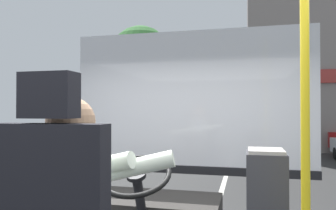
# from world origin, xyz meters

# --- Properties ---
(ground) EXTENTS (18.00, 44.00, 0.06)m
(ground) POSITION_xyz_m (0.00, 8.80, -0.02)
(ground) COLOR #2D2D2D
(bus_driver) EXTENTS (0.81, 0.57, 0.77)m
(bus_driver) POSITION_xyz_m (-0.19, -0.31, 1.51)
(bus_driver) COLOR #332D28
(bus_driver) RESTS_ON driver_seat
(handrail_pole) EXTENTS (0.04, 0.04, 2.17)m
(handrail_pole) POSITION_xyz_m (0.85, 0.06, 1.90)
(handrail_pole) COLOR yellow
(handrail_pole) RESTS_ON bus_floor
(windshield_panel) EXTENTS (2.50, 0.08, 1.48)m
(windshield_panel) POSITION_xyz_m (0.00, 1.62, 1.86)
(windshield_panel) COLOR silver
(street_tree) EXTENTS (2.77, 2.77, 5.69)m
(street_tree) POSITION_xyz_m (-3.99, 11.94, 4.26)
(street_tree) COLOR #4C3828
(street_tree) RESTS_ON ground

